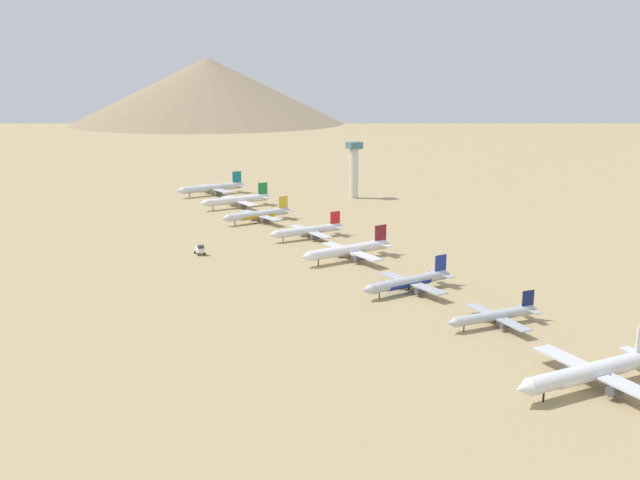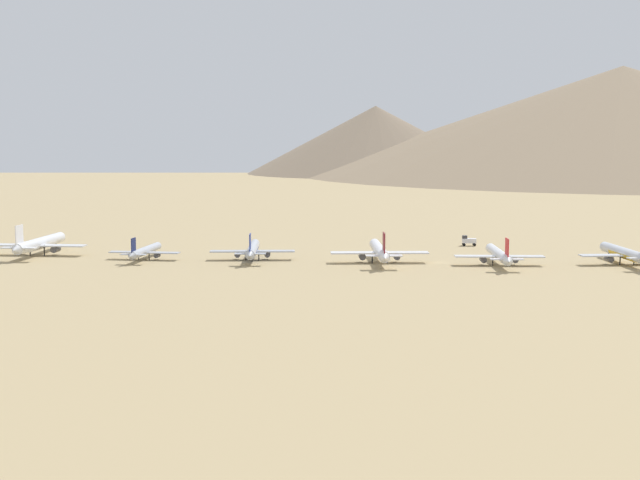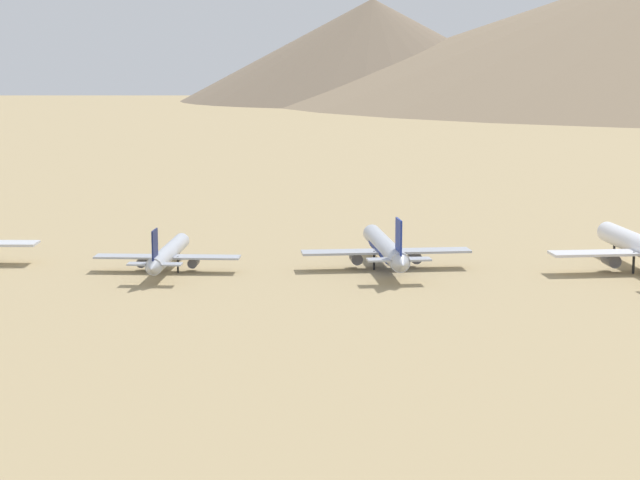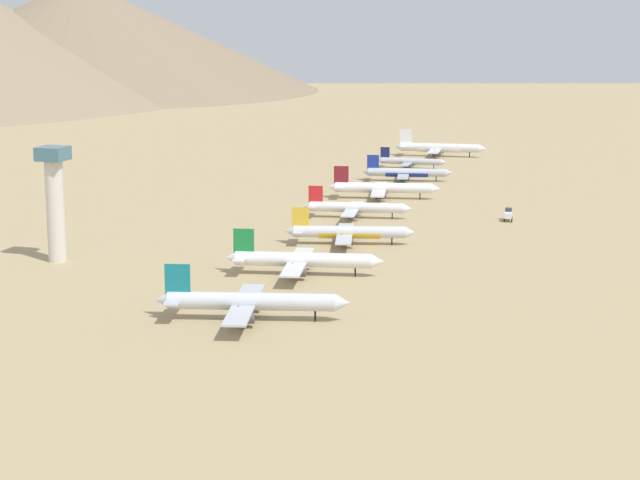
{
  "view_description": "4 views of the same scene",
  "coord_description": "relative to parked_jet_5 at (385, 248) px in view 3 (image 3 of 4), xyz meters",
  "views": [
    {
      "loc": [
        103.46,
        246.4,
        65.27
      ],
      "look_at": [
        4.84,
        10.92,
        6.4
      ],
      "focal_mm": 40.05,
      "sensor_mm": 36.0,
      "label": 1
    },
    {
      "loc": [
        -272.33,
        -5.91,
        40.24
      ],
      "look_at": [
        5.36,
        40.85,
        5.97
      ],
      "focal_mm": 46.69,
      "sensor_mm": 36.0,
      "label": 2
    },
    {
      "loc": [
        -190.26,
        57.34,
        35.26
      ],
      "look_at": [
        2.77,
        73.84,
        3.53
      ],
      "focal_mm": 63.52,
      "sensor_mm": 36.0,
      "label": 3
    },
    {
      "loc": [
        87.14,
        -360.56,
        66.04
      ],
      "look_at": [
        4.33,
        -81.3,
        5.67
      ],
      "focal_mm": 63.08,
      "sensor_mm": 36.0,
      "label": 4
    }
  ],
  "objects": [
    {
      "name": "desert_hill_0",
      "position": [
        707.67,
        30.44,
        35.96
      ],
      "size": [
        300.16,
        300.16,
        78.64
      ],
      "primitive_type": "cone",
      "color": "#7A6854",
      "rests_on": "ground"
    },
    {
      "name": "parked_jet_6",
      "position": [
        -5.9,
        35.64,
        -0.48
      ],
      "size": [
        29.69,
        24.08,
        8.57
      ],
      "color": "#B2B7C1",
      "rests_on": "ground"
    },
    {
      "name": "parked_jet_5",
      "position": [
        0.0,
        0.0,
        0.0
      ],
      "size": [
        34.87,
        28.56,
        10.11
      ],
      "color": "#B2B7C1",
      "rests_on": "ground"
    }
  ]
}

